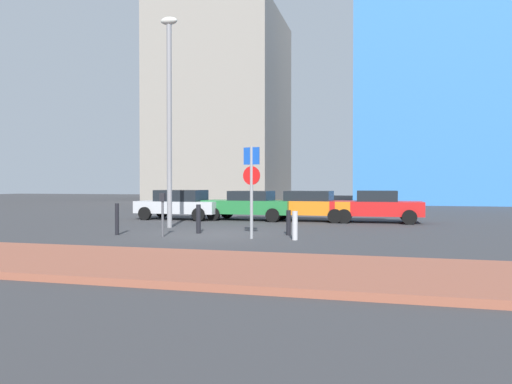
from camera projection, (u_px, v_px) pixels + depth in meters
ground_plane at (208, 234)px, 16.57m from camera, size 120.00×120.00×0.00m
sidewalk_brick at (102, 262)px, 10.27m from camera, size 40.00×3.73×0.14m
parked_car_silver at (180, 204)px, 23.71m from camera, size 4.23×2.12×1.46m
parked_car_green at (249, 205)px, 23.20m from camera, size 4.44×2.18×1.43m
parked_car_orange at (308, 205)px, 22.57m from camera, size 4.28×2.15×1.43m
parked_car_red at (376, 206)px, 21.75m from camera, size 4.12×2.05×1.46m
parking_sign_post at (252, 181)px, 15.23m from camera, size 0.59×0.15×2.95m
parking_meter at (163, 209)px, 15.78m from camera, size 0.18×0.14×1.46m
street_lamp at (169, 107)px, 19.06m from camera, size 0.70×0.36×8.42m
traffic_bollard_near at (198, 219)px, 16.92m from camera, size 0.17×0.17×1.03m
traffic_bollard_mid at (295, 226)px, 14.88m from camera, size 0.17×0.17×0.90m
traffic_bollard_far at (117, 219)px, 16.40m from camera, size 0.14×0.14×1.09m
traffic_bollard_edge at (289, 223)px, 16.27m from camera, size 0.16×0.16×0.86m
building_colorful_midrise at (466, 63)px, 43.54m from camera, size 19.65×12.46×25.76m
building_under_construction at (222, 108)px, 55.45m from camera, size 13.63×14.27×21.17m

